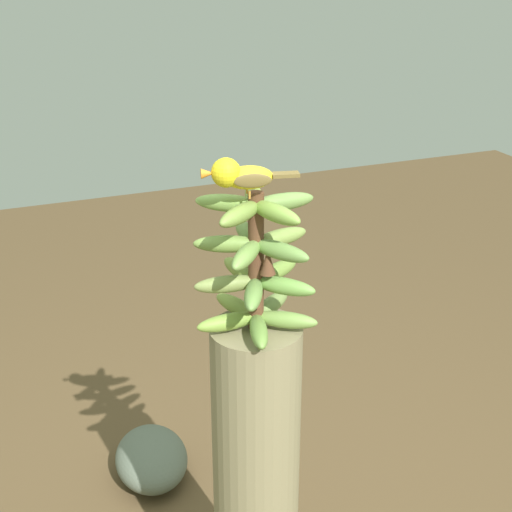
% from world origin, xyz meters
% --- Properties ---
extents(banana_tree, '(0.23, 0.23, 0.99)m').
position_xyz_m(banana_tree, '(0.00, 0.00, 0.49)').
color(banana_tree, '#847A56').
rests_on(banana_tree, ground).
extents(banana_bunch, '(0.29, 0.29, 0.34)m').
position_xyz_m(banana_bunch, '(-0.00, 0.00, 1.16)').
color(banana_bunch, brown).
rests_on(banana_bunch, banana_tree).
extents(perched_bird, '(0.08, 0.21, 0.09)m').
position_xyz_m(perched_bird, '(-0.01, 0.05, 1.38)').
color(perched_bird, '#C68933').
rests_on(perched_bird, banana_bunch).
extents(garden_rock, '(0.39, 0.31, 0.16)m').
position_xyz_m(garden_rock, '(0.75, 0.11, 0.08)').
color(garden_rock, '#5B6656').
rests_on(garden_rock, ground).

